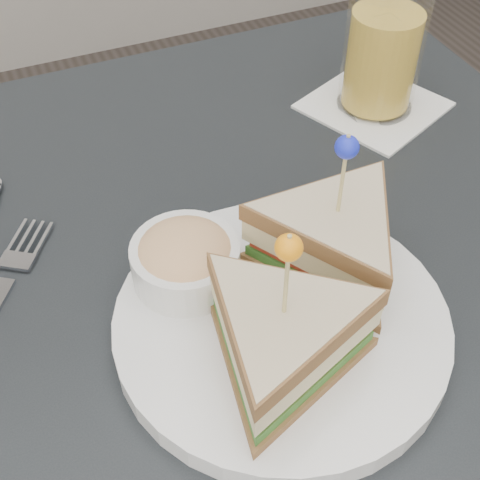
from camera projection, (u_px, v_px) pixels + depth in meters
name	position (u px, v px, depth m)	size (l,w,h in m)	color
table	(234.00, 347.00, 0.61)	(0.80, 0.80, 0.75)	black
plate_meal	(290.00, 292.00, 0.50)	(0.31, 0.30, 0.15)	white
drink_set	(384.00, 46.00, 0.69)	(0.17, 0.17, 0.17)	white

